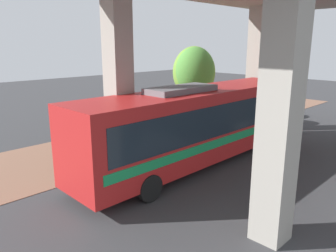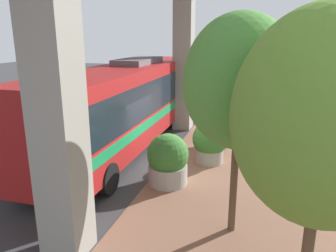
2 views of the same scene
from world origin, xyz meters
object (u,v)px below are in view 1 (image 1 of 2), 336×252
at_px(bus, 200,121).
at_px(fire_hydrant, 104,145).
at_px(street_tree_near, 195,71).
at_px(planter_back, 200,124).
at_px(planter_middle, 135,132).
at_px(street_tree_far, 194,72).
at_px(planter_front, 161,128).

relative_size(bus, fire_hydrant, 12.64).
xyz_separation_m(fire_hydrant, street_tree_near, (-1.03, 7.99, 3.20)).
bearing_deg(planter_back, planter_middle, -104.04).
xyz_separation_m(bus, street_tree_far, (-6.60, 7.14, 1.42)).
bearing_deg(street_tree_near, street_tree_far, 132.20).
height_order(bus, planter_back, bus).
distance_m(fire_hydrant, planter_front, 3.70).
relative_size(planter_front, street_tree_far, 0.31).
bearing_deg(fire_hydrant, bus, 32.10).
xyz_separation_m(bus, street_tree_near, (-5.07, 5.46, 1.71)).
bearing_deg(fire_hydrant, planter_front, 86.02).
distance_m(planter_front, planter_back, 2.43).
height_order(fire_hydrant, street_tree_near, street_tree_near).
xyz_separation_m(planter_middle, planter_back, (1.03, 4.12, -0.13)).
relative_size(planter_middle, street_tree_far, 0.34).
xyz_separation_m(bus, fire_hydrant, (-4.04, -2.54, -1.49)).
bearing_deg(street_tree_near, planter_front, -73.40).
bearing_deg(fire_hydrant, street_tree_far, 104.81).
height_order(bus, street_tree_near, street_tree_near).
relative_size(fire_hydrant, street_tree_near, 0.20).
distance_m(planter_middle, street_tree_far, 8.75).
bearing_deg(bus, fire_hydrant, -147.90).
height_order(planter_back, street_tree_near, street_tree_near).
xyz_separation_m(fire_hydrant, planter_middle, (0.24, 1.77, 0.43)).
bearing_deg(planter_back, bus, -50.39).
bearing_deg(bus, planter_back, 129.61).
relative_size(planter_front, planter_back, 0.96).
height_order(planter_front, street_tree_near, street_tree_near).
bearing_deg(planter_middle, planter_front, 89.40).
bearing_deg(planter_front, street_tree_far, 115.13).
relative_size(bus, street_tree_far, 2.45).
relative_size(bus, planter_front, 7.93).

